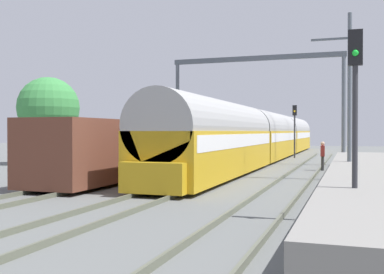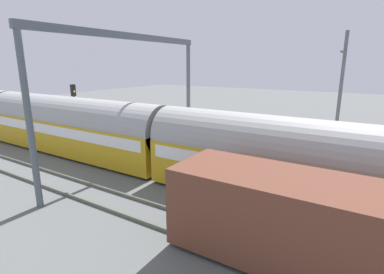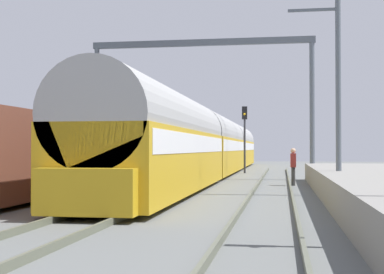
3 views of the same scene
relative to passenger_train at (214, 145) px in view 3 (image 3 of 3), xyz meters
name	(u,v)px [view 3 (image 3 of 3)]	position (x,y,z in m)	size (l,w,h in m)	color
ground	(124,208)	(0.00, -21.34, -1.97)	(120.00, 120.00, 0.00)	#5E6160
track_west	(124,205)	(0.00, -21.34, -1.89)	(1.52, 60.00, 0.16)	#5B5E4D
track_east	(268,208)	(4.12, -21.34, -1.89)	(1.52, 60.00, 0.16)	#5B5E4D
passenger_train	(214,145)	(0.00, 0.00, 0.00)	(2.93, 49.20, 3.82)	gold
freight_car	(28,156)	(-4.12, -18.86, -0.50)	(2.80, 13.00, 2.70)	brown
person_crossing	(293,163)	(4.99, -10.68, -0.94)	(0.26, 0.41, 1.73)	#383838
railway_signal_far	(245,130)	(1.92, 2.14, 1.02)	(0.36, 0.30, 4.64)	#2D2D33
catenary_gantry	(201,79)	(0.00, -5.76, 3.67)	(12.63, 0.28, 7.86)	#525A64
catenary_pole_east_mid	(337,82)	(6.47, -16.03, 2.18)	(1.90, 0.20, 8.00)	#525A64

